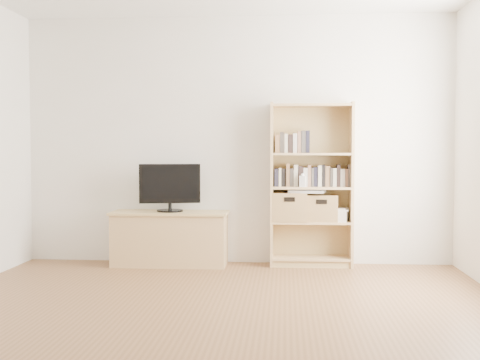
# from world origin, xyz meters

# --- Properties ---
(floor) EXTENTS (4.50, 5.00, 0.01)m
(floor) POSITION_xyz_m (0.00, 0.00, 0.00)
(floor) COLOR brown
(floor) RESTS_ON ground
(back_wall) EXTENTS (4.50, 0.02, 2.60)m
(back_wall) POSITION_xyz_m (0.00, 2.50, 1.30)
(back_wall) COLOR silver
(back_wall) RESTS_ON floor
(front_wall) EXTENTS (4.50, 0.02, 2.60)m
(front_wall) POSITION_xyz_m (0.00, -2.50, 1.30)
(front_wall) COLOR silver
(front_wall) RESTS_ON floor
(tv_stand) EXTENTS (1.17, 0.44, 0.53)m
(tv_stand) POSITION_xyz_m (-0.68, 2.28, 0.27)
(tv_stand) COLOR tan
(tv_stand) RESTS_ON floor
(bookshelf) EXTENTS (0.84, 0.30, 1.68)m
(bookshelf) POSITION_xyz_m (0.78, 2.35, 0.84)
(bookshelf) COLOR tan
(bookshelf) RESTS_ON floor
(television) EXTENTS (0.63, 0.17, 0.49)m
(television) POSITION_xyz_m (-0.68, 2.28, 0.80)
(television) COLOR black
(television) RESTS_ON tv_stand
(books_row_mid) EXTENTS (0.77, 0.18, 0.21)m
(books_row_mid) POSITION_xyz_m (0.78, 2.37, 0.92)
(books_row_mid) COLOR #1F1E2E
(books_row_mid) RESTS_ON bookshelf
(books_row_upper) EXTENTS (0.38, 0.14, 0.20)m
(books_row_upper) POSITION_xyz_m (0.59, 2.37, 1.27)
(books_row_upper) COLOR #1F1E2E
(books_row_upper) RESTS_ON bookshelf
(baby_monitor) EXTENTS (0.07, 0.05, 0.11)m
(baby_monitor) POSITION_xyz_m (0.69, 2.26, 0.88)
(baby_monitor) COLOR white
(baby_monitor) RESTS_ON bookshelf
(basket_left) EXTENTS (0.35, 0.29, 0.29)m
(basket_left) POSITION_xyz_m (0.55, 2.34, 0.61)
(basket_left) COLOR #9C7746
(basket_left) RESTS_ON bookshelf
(basket_right) EXTENTS (0.34, 0.28, 0.27)m
(basket_right) POSITION_xyz_m (0.88, 2.35, 0.60)
(basket_right) COLOR #9C7746
(basket_right) RESTS_ON bookshelf
(laptop) EXTENTS (0.40, 0.31, 0.03)m
(laptop) POSITION_xyz_m (0.74, 2.33, 0.77)
(laptop) COLOR white
(laptop) RESTS_ON basket_left
(magazine_stack) EXTENTS (0.22, 0.28, 0.11)m
(magazine_stack) POSITION_xyz_m (1.07, 2.35, 0.52)
(magazine_stack) COLOR silver
(magazine_stack) RESTS_ON bookshelf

